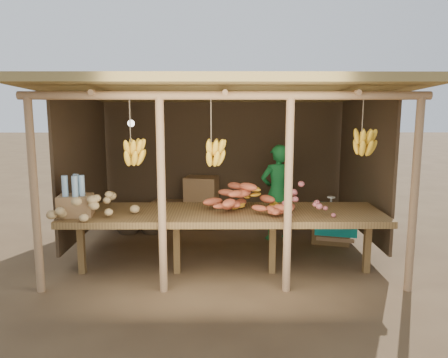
{
  "coord_description": "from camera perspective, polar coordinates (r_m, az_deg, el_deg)",
  "views": [
    {
      "loc": [
        -0.05,
        -6.22,
        2.08
      ],
      "look_at": [
        0.0,
        0.0,
        1.05
      ],
      "focal_mm": 35.0,
      "sensor_mm": 36.0,
      "label": 1
    }
  ],
  "objects": [
    {
      "name": "ground",
      "position": [
        6.56,
        0.0,
        -9.09
      ],
      "size": [
        60.0,
        60.0,
        0.0
      ],
      "primitive_type": "plane",
      "color": "brown",
      "rests_on": "ground"
    },
    {
      "name": "stall_structure",
      "position": [
        6.09,
        0.43,
        7.77
      ],
      "size": [
        4.7,
        3.5,
        2.43
      ],
      "color": "#A37A54",
      "rests_on": "ground"
    },
    {
      "name": "counter",
      "position": [
        5.44,
        0.07,
        -4.87
      ],
      "size": [
        3.9,
        1.05,
        0.8
      ],
      "color": "brown",
      "rests_on": "ground"
    },
    {
      "name": "potato_heap",
      "position": [
        5.32,
        -16.21,
        -2.86
      ],
      "size": [
        1.17,
        0.96,
        0.37
      ],
      "primitive_type": null,
      "rotation": [
        0.0,
        0.0,
        -0.4
      ],
      "color": "tan",
      "rests_on": "counter"
    },
    {
      "name": "sweet_potato_heap",
      "position": [
        5.44,
        2.62,
        -2.26
      ],
      "size": [
        1.28,
        1.04,
        0.36
      ],
      "primitive_type": null,
      "rotation": [
        0.0,
        0.0,
        -0.4
      ],
      "color": "#AE4C2C",
      "rests_on": "counter"
    },
    {
      "name": "onion_heap",
      "position": [
        5.3,
        10.2,
        -2.76
      ],
      "size": [
        0.78,
        0.52,
        0.35
      ],
      "primitive_type": null,
      "rotation": [
        0.0,
        0.0,
        0.11
      ],
      "color": "#A65053",
      "rests_on": "counter"
    },
    {
      "name": "banana_pile",
      "position": [
        5.57,
        4.19,
        -2.11
      ],
      "size": [
        0.6,
        0.49,
        0.34
      ],
      "primitive_type": null,
      "rotation": [
        0.0,
        0.0,
        0.39
      ],
      "color": "yellow",
      "rests_on": "counter"
    },
    {
      "name": "tomato_basin",
      "position": [
        5.83,
        -18.99,
        -2.97
      ],
      "size": [
        0.39,
        0.39,
        0.2
      ],
      "rotation": [
        0.0,
        0.0,
        -0.31
      ],
      "color": "navy",
      "rests_on": "counter"
    },
    {
      "name": "bottle_box",
      "position": [
        5.47,
        -18.83,
        -2.61
      ],
      "size": [
        0.43,
        0.35,
        0.49
      ],
      "color": "olive",
      "rests_on": "counter"
    },
    {
      "name": "vendor",
      "position": [
        6.89,
        6.99,
        -1.76
      ],
      "size": [
        0.62,
        0.48,
        1.51
      ],
      "primitive_type": "imported",
      "rotation": [
        0.0,
        0.0,
        3.39
      ],
      "color": "#17692C",
      "rests_on": "ground"
    },
    {
      "name": "tarp_crate",
      "position": [
        7.01,
        13.86,
        -5.55
      ],
      "size": [
        0.74,
        0.69,
        0.74
      ],
      "color": "brown",
      "rests_on": "ground"
    },
    {
      "name": "carton_stack",
      "position": [
        7.63,
        -4.43,
        -3.48
      ],
      "size": [
        1.19,
        0.5,
        0.87
      ],
      "color": "olive",
      "rests_on": "ground"
    },
    {
      "name": "burlap_sacks",
      "position": [
        7.43,
        -10.92,
        -4.99
      ],
      "size": [
        0.83,
        0.44,
        0.59
      ],
      "color": "#42311E",
      "rests_on": "ground"
    }
  ]
}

